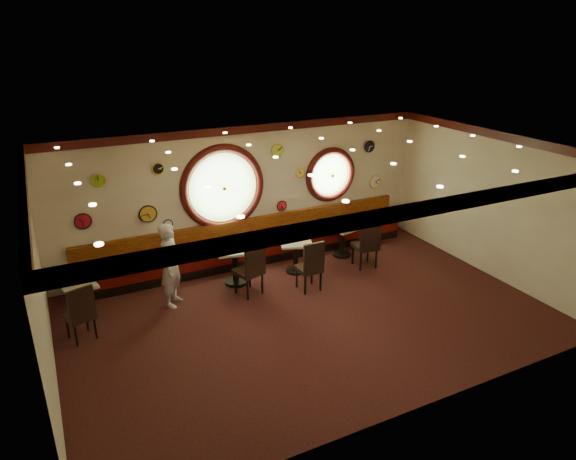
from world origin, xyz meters
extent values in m
cube|color=black|center=(0.00, 0.00, 0.00)|extent=(9.00, 6.00, 0.00)
cube|color=gold|center=(0.00, 0.00, 3.20)|extent=(9.00, 6.00, 0.02)
cube|color=beige|center=(0.00, 3.00, 1.60)|extent=(9.00, 0.02, 3.20)
cube|color=beige|center=(0.00, -3.00, 1.60)|extent=(9.00, 0.02, 3.20)
cube|color=beige|center=(-4.50, 0.00, 1.60)|extent=(0.02, 6.00, 3.20)
cube|color=beige|center=(4.50, 0.00, 1.60)|extent=(0.02, 6.00, 3.20)
cube|color=#3A0B0A|center=(0.00, 2.95, 3.11)|extent=(9.00, 0.10, 0.18)
cube|color=#3A0B0A|center=(0.00, -2.95, 3.11)|extent=(9.00, 0.10, 0.18)
cube|color=#3A0B0A|center=(-4.45, 0.00, 3.11)|extent=(0.10, 6.00, 0.18)
cube|color=#3A0B0A|center=(4.45, 0.00, 3.11)|extent=(0.10, 6.00, 0.18)
cube|color=black|center=(0.00, 2.72, 0.10)|extent=(8.00, 0.55, 0.20)
cube|color=#550A07|center=(0.00, 2.72, 0.35)|extent=(8.00, 0.55, 0.30)
cube|color=#641007|center=(0.00, 2.94, 0.75)|extent=(8.00, 0.10, 0.55)
cylinder|color=#88AF69|center=(-0.60, 3.00, 1.85)|extent=(1.66, 0.02, 1.66)
torus|color=#3A0B0A|center=(-0.60, 2.98, 1.85)|extent=(1.98, 0.18, 1.98)
torus|color=yellow|center=(-0.60, 2.95, 1.85)|extent=(1.61, 0.03, 1.61)
cylinder|color=#88AF69|center=(2.20, 3.00, 1.80)|extent=(1.10, 0.02, 1.10)
torus|color=#3A0B0A|center=(2.20, 2.98, 1.80)|extent=(1.38, 0.18, 1.38)
torus|color=yellow|center=(2.20, 2.95, 1.80)|extent=(1.09, 0.03, 1.09)
cylinder|color=white|center=(-1.90, 2.96, 1.20)|extent=(0.20, 0.03, 0.20)
cylinder|color=white|center=(3.55, 2.96, 1.45)|extent=(0.34, 0.03, 0.34)
cylinder|color=black|center=(-2.00, 2.96, 2.45)|extent=(0.24, 0.03, 0.24)
cylinder|color=red|center=(-3.60, 2.96, 1.55)|extent=(0.32, 0.03, 0.32)
cylinder|color=black|center=(3.30, 2.96, 2.40)|extent=(0.28, 0.03, 0.28)
cylinder|color=#8EBB25|center=(-3.20, 2.96, 2.35)|extent=(0.26, 0.03, 0.26)
cylinder|color=gold|center=(-2.30, 2.96, 1.50)|extent=(0.36, 0.03, 0.36)
cylinder|color=#BAE046|center=(0.75, 2.96, 2.55)|extent=(0.30, 0.03, 0.30)
cylinder|color=#FAF253|center=(1.35, 2.96, 1.95)|extent=(0.22, 0.03, 0.22)
cylinder|color=red|center=(0.85, 2.96, 1.20)|extent=(0.24, 0.03, 0.24)
cylinder|color=black|center=(-3.90, 1.95, 0.03)|extent=(0.38, 0.38, 0.05)
cylinder|color=black|center=(-3.90, 1.95, 0.32)|extent=(0.10, 0.10, 0.60)
cube|color=silver|center=(-3.90, 1.95, 0.64)|extent=(0.70, 0.70, 0.04)
cylinder|color=black|center=(-0.78, 1.88, 0.03)|extent=(0.48, 0.48, 0.07)
cylinder|color=black|center=(-0.78, 1.88, 0.41)|extent=(0.13, 0.13, 0.76)
cube|color=silver|center=(-0.78, 1.88, 0.81)|extent=(0.91, 0.91, 0.05)
cylinder|color=black|center=(0.64, 1.81, 0.03)|extent=(0.43, 0.43, 0.06)
cylinder|color=black|center=(0.64, 1.81, 0.37)|extent=(0.12, 0.12, 0.69)
cube|color=silver|center=(0.64, 1.81, 0.73)|extent=(0.88, 0.88, 0.05)
cylinder|color=black|center=(2.07, 2.10, 0.03)|extent=(0.44, 0.44, 0.06)
cylinder|color=black|center=(2.07, 2.10, 0.38)|extent=(0.12, 0.12, 0.70)
cube|color=silver|center=(2.07, 2.10, 0.75)|extent=(0.85, 0.85, 0.05)
cube|color=black|center=(-4.00, 1.11, 0.45)|extent=(0.56, 0.56, 0.08)
cube|color=black|center=(-3.94, 0.92, 0.78)|extent=(0.45, 0.19, 0.59)
cube|color=black|center=(-0.69, 1.33, 0.50)|extent=(0.64, 0.64, 0.09)
cube|color=black|center=(-0.63, 1.12, 0.88)|extent=(0.50, 0.22, 0.66)
cube|color=black|center=(0.52, 0.96, 0.47)|extent=(0.48, 0.48, 0.08)
cube|color=black|center=(0.52, 0.75, 0.82)|extent=(0.47, 0.07, 0.62)
cube|color=black|center=(2.21, 1.36, 0.51)|extent=(0.56, 0.56, 0.09)
cube|color=black|center=(2.19, 1.15, 0.88)|extent=(0.51, 0.12, 0.66)
cylinder|color=silver|center=(-3.97, 2.03, 0.70)|extent=(0.03, 0.03, 0.09)
cylinder|color=silver|center=(-0.82, 1.95, 0.89)|extent=(0.03, 0.03, 0.09)
cylinder|color=silver|center=(0.57, 1.89, 0.80)|extent=(0.03, 0.03, 0.09)
cylinder|color=#BCBBC0|center=(2.04, 2.16, 0.82)|extent=(0.04, 0.04, 0.10)
cylinder|color=silver|center=(-3.91, 1.91, 0.71)|extent=(0.04, 0.04, 0.10)
cylinder|color=silver|center=(-0.70, 1.86, 0.89)|extent=(0.04, 0.04, 0.10)
cylinder|color=silver|center=(0.66, 1.74, 0.81)|extent=(0.03, 0.03, 0.10)
cylinder|color=silver|center=(2.14, 2.03, 0.82)|extent=(0.03, 0.03, 0.09)
cylinder|color=gold|center=(-3.84, 2.03, 0.73)|extent=(0.05, 0.05, 0.14)
cylinder|color=orange|center=(-0.63, 2.00, 0.91)|extent=(0.04, 0.04, 0.14)
cylinder|color=gold|center=(0.74, 1.90, 0.84)|extent=(0.05, 0.05, 0.17)
cylinder|color=gold|center=(2.22, 2.21, 0.85)|extent=(0.05, 0.05, 0.15)
imported|color=silver|center=(-2.20, 1.60, 0.86)|extent=(0.69, 0.75, 1.72)
camera|label=1|loc=(-4.18, -7.55, 5.19)|focal=32.00mm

